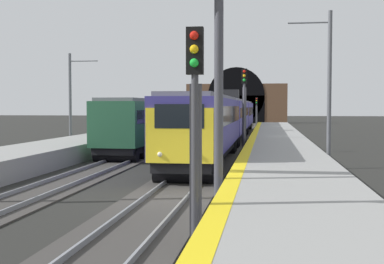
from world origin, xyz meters
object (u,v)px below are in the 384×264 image
at_px(catenary_mast_near, 329,88).
at_px(catenary_mast_far, 71,100).
at_px(railway_signal_near, 195,116).
at_px(train_adjacent_platform, 192,116).
at_px(overhead_signal_gantry, 78,27).
at_px(railway_signal_far, 257,109).
at_px(train_main_approaching, 229,117).
at_px(railway_signal_mid, 244,102).

distance_m(catenary_mast_near, catenary_mast_far, 21.10).
relative_size(railway_signal_near, catenary_mast_far, 0.69).
distance_m(train_adjacent_platform, overhead_signal_gantry, 43.25).
height_order(overhead_signal_gantry, catenary_mast_far, overhead_signal_gantry).
bearing_deg(overhead_signal_gantry, railway_signal_near, -135.34).
xyz_separation_m(train_adjacent_platform, railway_signal_far, (21.34, -6.81, 0.66)).
xyz_separation_m(train_main_approaching, railway_signal_far, (32.11, -1.82, 0.57)).
distance_m(overhead_signal_gantry, catenary_mast_near, 15.17).
height_order(railway_signal_near, overhead_signal_gantry, overhead_signal_gantry).
bearing_deg(train_main_approaching, railway_signal_far, 176.71).
xyz_separation_m(overhead_signal_gantry, catenary_mast_far, (22.89, 9.05, -1.97)).
relative_size(train_main_approaching, railway_signal_near, 11.16).
xyz_separation_m(train_adjacent_platform, railway_signal_near, (-47.39, -6.81, 0.91)).
distance_m(train_adjacent_platform, catenary_mast_far, 21.23).
bearing_deg(railway_signal_near, railway_signal_far, -180.00).
bearing_deg(railway_signal_mid, train_adjacent_platform, -162.75).
height_order(railway_signal_far, catenary_mast_far, catenary_mast_far).
bearing_deg(catenary_mast_near, catenary_mast_far, 59.13).
bearing_deg(train_adjacent_platform, railway_signal_far, -16.50).
distance_m(train_adjacent_platform, railway_signal_far, 22.41).
xyz_separation_m(railway_signal_near, catenary_mast_far, (27.26, 13.37, 0.72)).
relative_size(overhead_signal_gantry, catenary_mast_far, 1.26).
relative_size(railway_signal_far, catenary_mast_far, 0.63).
bearing_deg(railway_signal_far, catenary_mast_near, 5.18).
relative_size(train_adjacent_platform, overhead_signal_gantry, 6.69).
bearing_deg(catenary_mast_far, railway_signal_far, -17.87).
relative_size(railway_signal_mid, catenary_mast_far, 0.80).
bearing_deg(train_adjacent_platform, catenary_mast_near, -158.34).
height_order(railway_signal_near, catenary_mast_far, catenary_mast_far).
bearing_deg(catenary_mast_near, railway_signal_far, 5.18).
distance_m(railway_signal_far, catenary_mast_far, 43.58).
height_order(train_main_approaching, railway_signal_near, railway_signal_near).
height_order(train_main_approaching, catenary_mast_near, catenary_mast_near).
relative_size(railway_signal_near, railway_signal_mid, 0.85).
distance_m(railway_signal_near, railway_signal_far, 68.73).
xyz_separation_m(railway_signal_near, catenary_mast_near, (16.43, -4.74, 1.16)).
bearing_deg(railway_signal_near, overhead_signal_gantry, -135.34).
xyz_separation_m(railway_signal_mid, overhead_signal_gantry, (-21.09, 4.32, 2.22)).
bearing_deg(catenary_mast_far, railway_signal_mid, -97.68).
bearing_deg(train_adjacent_platform, catenary_mast_far, 163.15).
distance_m(railway_signal_far, overhead_signal_gantry, 64.57).
relative_size(train_adjacent_platform, railway_signal_mid, 10.47).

